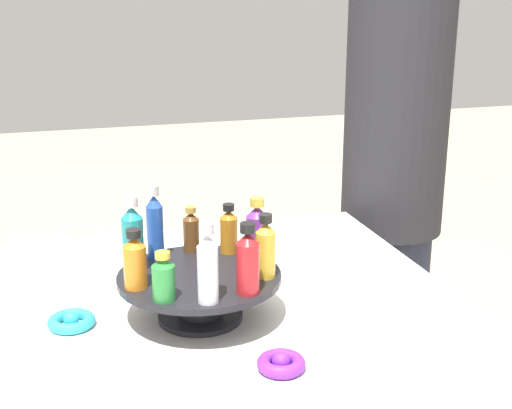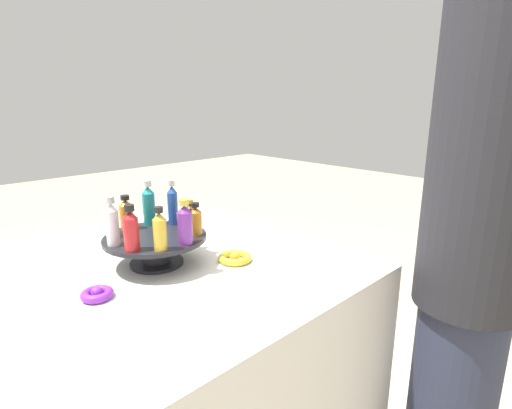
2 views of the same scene
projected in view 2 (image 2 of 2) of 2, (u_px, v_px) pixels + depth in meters
party_table at (165, 377)px, 1.30m from camera, size 1.04×1.04×0.79m
display_stand at (156, 244)px, 1.18m from camera, size 0.30×0.30×0.09m
bottle_gold at (160, 230)px, 1.05m from camera, size 0.04×0.04×0.12m
bottle_purple at (185, 224)px, 1.10m from camera, size 0.04×0.04×0.13m
bottle_amber at (196, 220)px, 1.17m from camera, size 0.04×0.04×0.10m
bottle_brown at (191, 215)px, 1.24m from camera, size 0.03×0.03×0.09m
bottle_blue at (173, 204)px, 1.27m from camera, size 0.03×0.03×0.14m
bottle_teal at (149, 204)px, 1.27m from camera, size 0.04×0.04×0.14m
bottle_orange at (126, 214)px, 1.23m from camera, size 0.04×0.04×0.11m
bottle_green at (112, 224)px, 1.16m from camera, size 0.04×0.04×0.09m
bottle_clear at (112, 223)px, 1.09m from camera, size 0.04×0.04×0.14m
bottle_red at (131, 230)px, 1.05m from camera, size 0.04×0.04×0.13m
ribbon_bow_gold at (235, 258)px, 1.22m from camera, size 0.10×0.10×0.03m
ribbon_bow_teal at (131, 239)px, 1.38m from camera, size 0.09×0.09×0.03m
ribbon_bow_purple at (97, 294)px, 0.99m from camera, size 0.08×0.08×0.03m
person_figure at (472, 256)px, 1.10m from camera, size 0.29×0.29×1.69m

